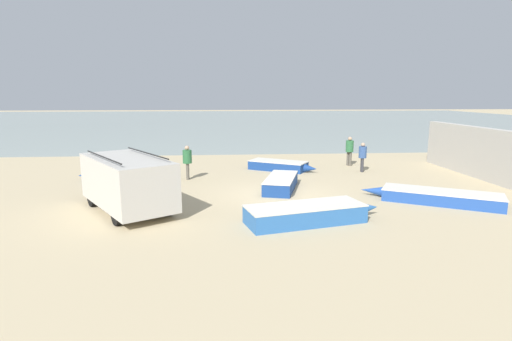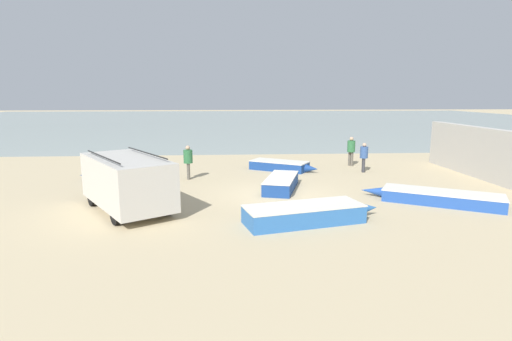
{
  "view_description": "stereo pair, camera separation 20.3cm",
  "coord_description": "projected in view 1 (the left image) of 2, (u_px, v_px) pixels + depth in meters",
  "views": [
    {
      "loc": [
        -2.24,
        -16.8,
        4.29
      ],
      "look_at": [
        -0.91,
        0.48,
        1.0
      ],
      "focal_mm": 28.0,
      "sensor_mm": 36.0,
      "label": 1
    },
    {
      "loc": [
        -2.04,
        -16.82,
        4.29
      ],
      "look_at": [
        -0.91,
        0.48,
        1.0
      ],
      "focal_mm": 28.0,
      "sensor_mm": 36.0,
      "label": 2
    }
  ],
  "objects": [
    {
      "name": "ground_plane",
      "position": [
        278.0,
        195.0,
        17.43
      ],
      "size": [
        200.0,
        200.0,
        0.0
      ],
      "primitive_type": "plane",
      "color": "tan"
    },
    {
      "name": "sea_water",
      "position": [
        238.0,
        120.0,
        68.36
      ],
      "size": [
        120.0,
        80.0,
        0.01
      ],
      "primitive_type": "cube",
      "color": "#99A89E",
      "rests_on": "ground_plane"
    },
    {
      "name": "harbor_wall",
      "position": [
        505.0,
        158.0,
        18.99
      ],
      "size": [
        0.5,
        13.69,
        2.63
      ],
      "primitive_type": "cube",
      "color": "#BCB7AD",
      "rests_on": "ground_plane"
    },
    {
      "name": "parked_van",
      "position": [
        127.0,
        181.0,
        14.85
      ],
      "size": [
        4.29,
        5.11,
        2.15
      ],
      "rotation": [
        0.0,
        0.0,
        2.14
      ],
      "color": "beige",
      "rests_on": "ground_plane"
    },
    {
      "name": "fishing_rowboat_0",
      "position": [
        281.0,
        182.0,
        18.53
      ],
      "size": [
        2.08,
        4.12,
        0.59
      ],
      "rotation": [
        0.0,
        0.0,
        1.29
      ],
      "color": "navy",
      "rests_on": "ground_plane"
    },
    {
      "name": "fishing_rowboat_1",
      "position": [
        437.0,
        197.0,
        16.1
      ],
      "size": [
        5.17,
        3.51,
        0.5
      ],
      "rotation": [
        0.0,
        0.0,
        2.62
      ],
      "color": "#234CA3",
      "rests_on": "ground_plane"
    },
    {
      "name": "fishing_rowboat_2",
      "position": [
        280.0,
        166.0,
        23.09
      ],
      "size": [
        3.89,
        2.87,
        0.53
      ],
      "rotation": [
        0.0,
        0.0,
        5.74
      ],
      "color": "navy",
      "rests_on": "ground_plane"
    },
    {
      "name": "fishing_rowboat_3",
      "position": [
        310.0,
        213.0,
        13.62
      ],
      "size": [
        5.02,
        2.39,
        0.62
      ],
      "rotation": [
        0.0,
        0.0,
        0.25
      ],
      "color": "#2D66AD",
      "rests_on": "ground_plane"
    },
    {
      "name": "fishing_rowboat_4",
      "position": [
        122.0,
        174.0,
        20.52
      ],
      "size": [
        3.94,
        1.4,
        0.54
      ],
      "rotation": [
        0.0,
        0.0,
        3.18
      ],
      "color": "navy",
      "rests_on": "ground_plane"
    },
    {
      "name": "fisherman_0",
      "position": [
        350.0,
        148.0,
        24.42
      ],
      "size": [
        0.47,
        0.47,
        1.78
      ],
      "rotation": [
        0.0,
        0.0,
        0.62
      ],
      "color": "#5B564C",
      "rests_on": "ground_plane"
    },
    {
      "name": "fisherman_1",
      "position": [
        187.0,
        159.0,
        20.4
      ],
      "size": [
        0.46,
        0.46,
        1.75
      ],
      "rotation": [
        0.0,
        0.0,
        3.22
      ],
      "color": "#5B564C",
      "rests_on": "ground_plane"
    },
    {
      "name": "fisherman_2",
      "position": [
        363.0,
        155.0,
        22.42
      ],
      "size": [
        0.44,
        0.44,
        1.66
      ],
      "rotation": [
        0.0,
        0.0,
        6.14
      ],
      "color": "#38383D",
      "rests_on": "ground_plane"
    }
  ]
}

